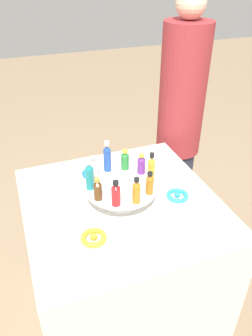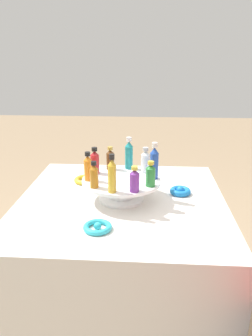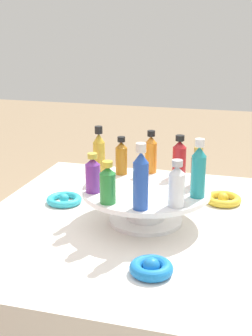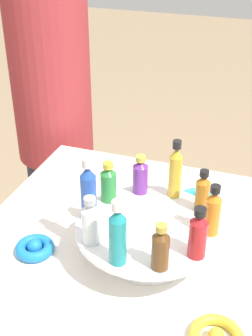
% 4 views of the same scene
% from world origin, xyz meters
% --- Properties ---
extents(ground_plane, '(12.00, 12.00, 0.00)m').
position_xyz_m(ground_plane, '(0.00, 0.00, 0.00)').
color(ground_plane, '#997F60').
extents(party_table, '(0.85, 0.85, 0.79)m').
position_xyz_m(party_table, '(0.00, 0.00, 0.40)').
color(party_table, silver).
rests_on(party_table, ground_plane).
extents(display_stand, '(0.32, 0.32, 0.09)m').
position_xyz_m(display_stand, '(0.00, 0.00, 0.85)').
color(display_stand, white).
rests_on(display_stand, party_table).
extents(bottle_purple, '(0.04, 0.04, 0.10)m').
position_xyz_m(bottle_purple, '(-0.12, -0.06, 0.93)').
color(bottle_purple, '#702D93').
rests_on(bottle_purple, display_stand).
extents(bottle_green, '(0.04, 0.04, 0.10)m').
position_xyz_m(bottle_green, '(-0.06, -0.12, 0.93)').
color(bottle_green, '#288438').
rests_on(bottle_green, display_stand).
extents(bottle_blue, '(0.03, 0.03, 0.15)m').
position_xyz_m(bottle_blue, '(0.02, -0.13, 0.95)').
color(bottle_blue, '#234CAD').
rests_on(bottle_blue, display_stand).
extents(bottle_clear, '(0.04, 0.04, 0.11)m').
position_xyz_m(bottle_clear, '(0.09, -0.10, 0.93)').
color(bottle_clear, silver).
rests_on(bottle_clear, display_stand).
extents(bottle_teal, '(0.03, 0.03, 0.14)m').
position_xyz_m(bottle_teal, '(0.13, -0.02, 0.95)').
color(bottle_teal, teal).
rests_on(bottle_teal, display_stand).
extents(bottle_brown, '(0.03, 0.03, 0.10)m').
position_xyz_m(bottle_brown, '(0.12, 0.06, 0.93)').
color(bottle_brown, brown).
rests_on(bottle_brown, display_stand).
extents(bottle_red, '(0.04, 0.04, 0.11)m').
position_xyz_m(bottle_red, '(0.06, 0.12, 0.93)').
color(bottle_red, '#B21E23').
rests_on(bottle_red, display_stand).
extents(bottle_orange, '(0.03, 0.03, 0.12)m').
position_xyz_m(bottle_orange, '(-0.02, 0.13, 0.94)').
color(bottle_orange, orange).
rests_on(bottle_orange, display_stand).
extents(bottle_amber, '(0.03, 0.03, 0.10)m').
position_xyz_m(bottle_amber, '(-0.09, 0.10, 0.93)').
color(bottle_amber, '#AD6B19').
rests_on(bottle_amber, display_stand).
extents(bottle_gold, '(0.03, 0.03, 0.15)m').
position_xyz_m(bottle_gold, '(-0.13, 0.02, 0.95)').
color(bottle_gold, gold).
rests_on(bottle_gold, display_stand).
extents(ribbon_bow_teal, '(0.10, 0.10, 0.03)m').
position_xyz_m(ribbon_bow_teal, '(-0.25, 0.06, 0.80)').
color(ribbon_bow_teal, '#2DB7CC').
rests_on(ribbon_bow_teal, party_table).
extents(ribbon_bow_blue, '(0.09, 0.09, 0.03)m').
position_xyz_m(ribbon_bow_blue, '(0.07, -0.25, 0.81)').
color(ribbon_bow_blue, blue).
rests_on(ribbon_bow_blue, party_table).
extents(ribbon_bow_gold, '(0.10, 0.10, 0.03)m').
position_xyz_m(ribbon_bow_gold, '(0.18, 0.19, 0.80)').
color(ribbon_bow_gold, gold).
rests_on(ribbon_bow_gold, party_table).
extents(person_figure, '(0.27, 0.27, 1.60)m').
position_xyz_m(person_figure, '(-0.57, -0.52, 0.81)').
color(person_figure, '#282D42').
rests_on(person_figure, ground_plane).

